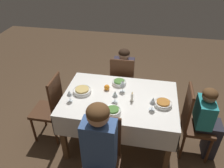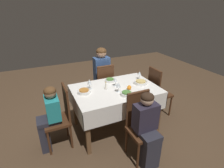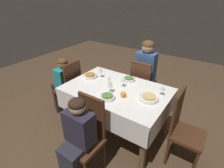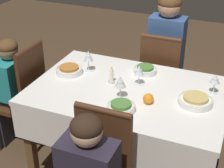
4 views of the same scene
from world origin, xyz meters
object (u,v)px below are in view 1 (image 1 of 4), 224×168
person_adult_denim (99,156)px  bowl_south (113,111)px  bowl_east (163,103)px  bowl_west (82,91)px  bowl_north (119,82)px  orange_fruit (107,87)px  chair_north (122,83)px  dining_table (119,104)px  person_child_teal (208,121)px  chair_west (51,106)px  candle_centerpiece (132,98)px  wine_glass_west (69,94)px  wine_glass_north (123,83)px  wine_glass_east (153,101)px  chair_south (103,156)px  person_child_dark (124,75)px  chair_east (193,121)px  wine_glass_south (115,94)px

person_adult_denim → bowl_south: bearing=86.1°
bowl_east → bowl_west: same height
bowl_north → orange_fruit: (-0.13, -0.15, 0.01)m
chair_north → bowl_south: chair_north is taller
bowl_south → dining_table: bearing=84.3°
person_child_teal → bowl_east: 0.61m
chair_west → candle_centerpiece: bearing=89.8°
bowl_north → candle_centerpiece: size_ratio=1.41×
person_child_teal → orange_fruit: 1.25m
wine_glass_west → orange_fruit: size_ratio=2.07×
person_adult_denim → wine_glass_west: (-0.48, 0.64, 0.16)m
chair_north → chair_west: bearing=40.3°
chair_west → orange_fruit: size_ratio=13.89×
wine_glass_north → orange_fruit: wine_glass_north is taller
wine_glass_west → candle_centerpiece: size_ratio=1.12×
wine_glass_east → chair_west: bearing=175.0°
wine_glass_north → person_adult_denim: bearing=-94.9°
bowl_south → bowl_north: 0.55m
chair_south → person_child_teal: 1.30m
person_child_dark → orange_fruit: 0.75m
chair_south → candle_centerpiece: 0.71m
person_adult_denim → person_child_teal: (1.11, 0.83, -0.16)m
dining_table → wine_glass_east: (0.38, -0.15, 0.22)m
chair_north → chair_west: size_ratio=1.00×
bowl_west → dining_table: bearing=-1.6°
person_child_teal → bowl_west: 1.53m
bowl_north → candle_centerpiece: 0.37m
bowl_south → bowl_east: same height
chair_east → dining_table: bearing=91.4°
chair_west → orange_fruit: (0.71, 0.17, 0.27)m
dining_table → chair_north: size_ratio=1.40×
bowl_north → person_child_dark: bearing=90.9°
bowl_east → orange_fruit: 0.70m
dining_table → wine_glass_west: wine_glass_west is taller
chair_east → candle_centerpiece: size_ratio=7.50×
chair_north → bowl_north: bearing=91.3°
person_child_dark → wine_glass_west: (-0.49, -0.99, 0.30)m
bowl_west → chair_west: bearing=-172.8°
chair_east → orange_fruit: 1.10m
person_child_dark → candle_centerpiece: 0.92m
bowl_north → orange_fruit: 0.20m
wine_glass_east → wine_glass_north: (-0.36, 0.28, -0.00)m
wine_glass_south → orange_fruit: size_ratio=2.15×
bowl_south → wine_glass_east: 0.44m
bowl_north → wine_glass_west: wine_glass_west is taller
bowl_east → bowl_south: bearing=-157.1°
chair_south → person_child_dark: person_child_dark is taller
chair_north → bowl_west: bearing=58.2°
person_child_dark → bowl_south: (0.03, -1.10, 0.22)m
chair_north → person_adult_denim: (-0.01, -1.47, 0.18)m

